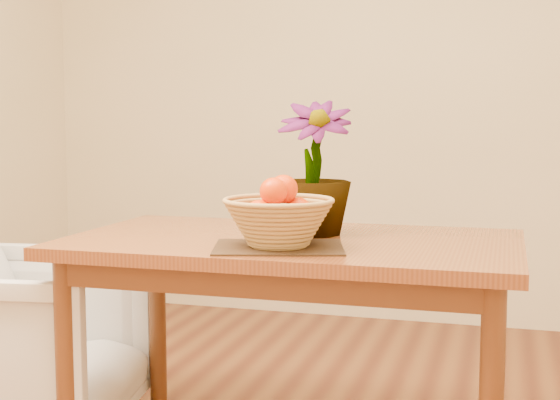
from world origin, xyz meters
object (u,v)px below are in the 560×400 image
(potted_plant, at_px, (314,168))
(armchair, at_px, (27,337))
(table, at_px, (292,266))
(wicker_basket, at_px, (279,224))

(potted_plant, relative_size, armchair, 0.60)
(armchair, bearing_deg, table, -96.65)
(table, bearing_deg, potted_plant, 62.51)
(wicker_basket, relative_size, armchair, 0.45)
(potted_plant, distance_m, armchair, 1.18)
(potted_plant, xyz_separation_m, armchair, (-1.00, -0.11, -0.60))
(wicker_basket, xyz_separation_m, armchair, (-0.97, 0.17, -0.46))
(wicker_basket, distance_m, potted_plant, 0.32)
(potted_plant, bearing_deg, wicker_basket, -107.24)
(table, xyz_separation_m, armchair, (-0.96, -0.03, -0.30))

